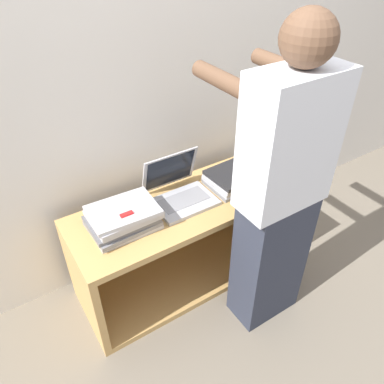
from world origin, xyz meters
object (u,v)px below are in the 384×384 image
laptop_stack_left (123,218)px  laptop_stack_right (237,177)px  laptop_open (180,191)px  person (279,196)px

laptop_stack_left → laptop_stack_right: bearing=0.3°
laptop_open → person: person is taller
laptop_open → laptop_stack_right: (0.34, -0.04, -0.01)m
laptop_stack_left → laptop_stack_right: (0.68, 0.00, -0.02)m
laptop_open → laptop_stack_right: size_ratio=0.96×
laptop_open → laptop_stack_left: laptop_open is taller
laptop_open → laptop_stack_right: laptop_open is taller
laptop_open → laptop_stack_right: 0.35m
laptop_open → laptop_stack_left: bearing=-172.0°
laptop_stack_left → laptop_stack_right: 0.69m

